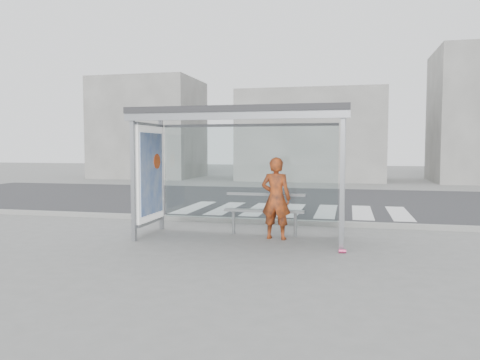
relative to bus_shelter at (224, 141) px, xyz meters
name	(u,v)px	position (x,y,z in m)	size (l,w,h in m)	color
ground	(241,239)	(0.37, -0.06, -1.98)	(80.00, 80.00, 0.00)	slate
road	(286,200)	(0.37, 6.94, -1.98)	(30.00, 10.00, 0.01)	#2A2A2D
curb	(259,221)	(0.37, 1.89, -1.92)	(30.00, 0.18, 0.12)	gray
crosswalk	(292,210)	(0.87, 4.44, -1.98)	(6.55, 3.00, 0.00)	silver
bus_shelter	(224,141)	(0.00, 0.00, 0.00)	(4.25, 1.65, 2.62)	gray
building_left	(149,129)	(-9.63, 17.94, 1.02)	(6.00, 5.00, 6.00)	slate
building_center	(312,136)	(0.37, 17.94, 0.52)	(8.00, 5.00, 5.00)	slate
person	(276,198)	(1.07, 0.08, -1.16)	(0.60, 0.40, 1.66)	#F05C16
bench	(264,210)	(0.76, 0.45, -1.46)	(1.70, 0.29, 0.88)	gray
soda_can	(342,251)	(2.39, -0.91, -1.95)	(0.07, 0.07, 0.13)	#D03D6F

